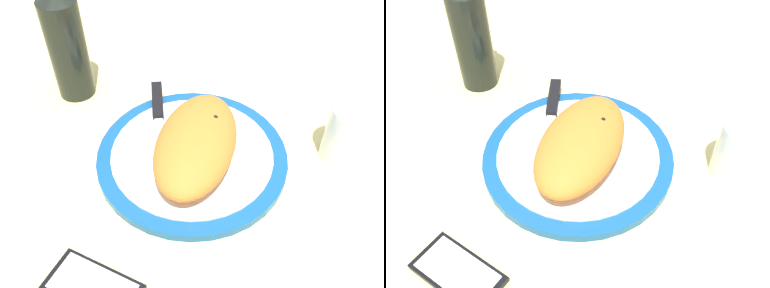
% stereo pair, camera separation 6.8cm
% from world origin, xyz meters
% --- Properties ---
extents(ground_plane, '(1.50, 1.50, 0.03)m').
position_xyz_m(ground_plane, '(0.00, 0.00, -0.01)').
color(ground_plane, '#E5D684').
extents(plate, '(0.32, 0.32, 0.02)m').
position_xyz_m(plate, '(0.00, 0.00, 0.01)').
color(plate, navy).
rests_on(plate, ground_plane).
extents(calzone, '(0.25, 0.17, 0.07)m').
position_xyz_m(calzone, '(-0.01, -0.01, 0.05)').
color(calzone, orange).
rests_on(calzone, plate).
extents(fork, '(0.18, 0.02, 0.00)m').
position_xyz_m(fork, '(0.02, -0.08, 0.02)').
color(fork, silver).
rests_on(fork, plate).
extents(knife, '(0.24, 0.04, 0.01)m').
position_xyz_m(knife, '(0.09, 0.06, 0.02)').
color(knife, silver).
rests_on(knife, plate).
extents(smartphone, '(0.11, 0.14, 0.01)m').
position_xyz_m(smartphone, '(-0.23, 0.12, 0.01)').
color(smartphone, black).
rests_on(smartphone, ground_plane).
extents(water_glass, '(0.07, 0.07, 0.10)m').
position_xyz_m(water_glass, '(0.01, -0.25, 0.04)').
color(water_glass, silver).
rests_on(water_glass, ground_plane).
extents(wine_bottle, '(0.07, 0.07, 0.28)m').
position_xyz_m(wine_bottle, '(0.18, 0.23, 0.11)').
color(wine_bottle, black).
rests_on(wine_bottle, ground_plane).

